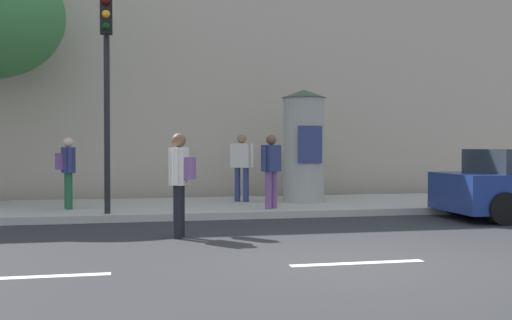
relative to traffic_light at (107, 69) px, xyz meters
The scene contains 11 objects.
ground_plane 6.90m from the traffic_light, 58.05° to the right, with size 80.00×80.00×0.00m, color #2B2B2D.
sidewalk_curb 4.77m from the traffic_light, 28.27° to the left, with size 36.00×4.00×0.15m, color #B2ADA3.
lane_markings 6.90m from the traffic_light, 58.05° to the right, with size 25.80×0.16×0.01m.
building_backdrop 7.71m from the traffic_light, 64.19° to the left, with size 36.00×5.00×9.62m, color #B7A893.
traffic_light is the anchor object (origin of this frame).
poster_column 5.26m from the traffic_light, 21.80° to the left, with size 1.11×1.11×2.76m.
pedestrian_in_light_jacket 3.47m from the traffic_light, 63.92° to the right, with size 0.47×0.56×1.73m.
pedestrian_tallest 4.02m from the traffic_light, ahead, with size 0.49×0.47×1.62m.
pedestrian_with_bag 4.32m from the traffic_light, 34.66° to the left, with size 0.53×0.51×1.67m.
pedestrian_in_dark_shirt 6.44m from the traffic_light, 32.30° to the left, with size 0.59×0.39×1.52m.
pedestrian_near_pole 2.50m from the traffic_light, 125.28° to the left, with size 0.45×0.62×1.56m.
Camera 1 is at (-2.95, -7.43, 1.50)m, focal length 43.13 mm.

